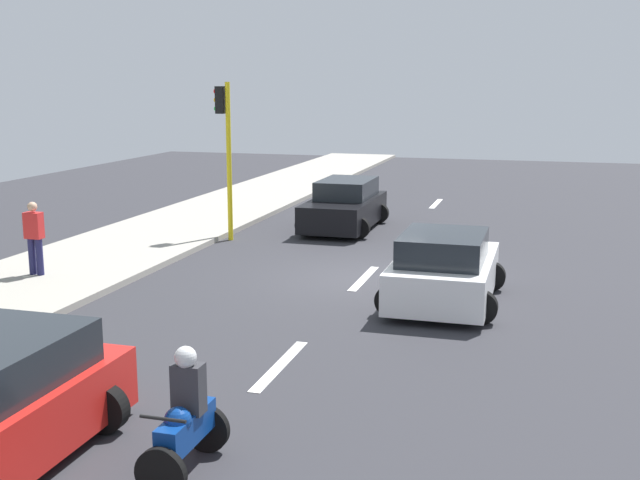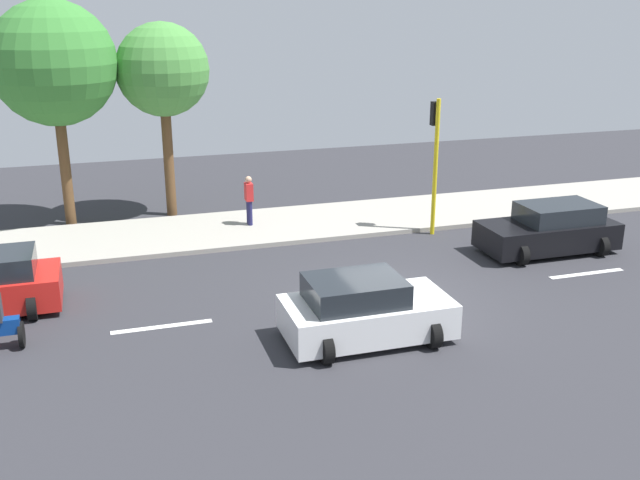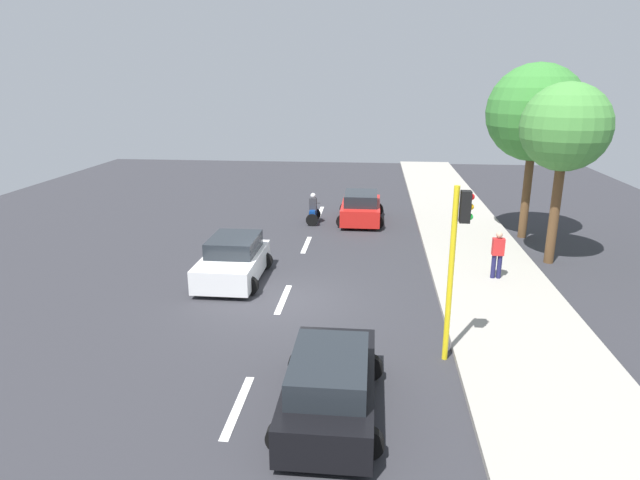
% 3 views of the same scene
% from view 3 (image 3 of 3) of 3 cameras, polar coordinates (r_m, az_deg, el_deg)
% --- Properties ---
extents(ground_plane, '(40.00, 60.00, 0.10)m').
position_cam_3_polar(ground_plane, '(17.65, -3.90, -6.43)').
color(ground_plane, '#2D2D33').
extents(sidewalk, '(4.00, 60.00, 0.15)m').
position_cam_3_polar(sidewalk, '(17.88, 18.97, -6.62)').
color(sidewalk, '#9E998E').
rests_on(sidewalk, ground).
extents(lane_stripe_north, '(0.20, 2.40, 0.01)m').
position_cam_3_polar(lane_stripe_north, '(12.45, -8.67, -17.01)').
color(lane_stripe_north, white).
rests_on(lane_stripe_north, ground).
extents(lane_stripe_mid, '(0.20, 2.40, 0.01)m').
position_cam_3_polar(lane_stripe_mid, '(17.63, -3.90, -6.26)').
color(lane_stripe_mid, white).
rests_on(lane_stripe_mid, ground).
extents(lane_stripe_south, '(0.20, 2.40, 0.01)m').
position_cam_3_polar(lane_stripe_south, '(23.21, -1.46, -0.51)').
color(lane_stripe_south, white).
rests_on(lane_stripe_south, ground).
extents(lane_stripe_far_south, '(0.20, 2.40, 0.01)m').
position_cam_3_polar(lane_stripe_far_south, '(28.96, 0.03, 2.99)').
color(lane_stripe_far_south, white).
rests_on(lane_stripe_far_south, ground).
extents(car_red, '(2.29, 3.99, 1.52)m').
position_cam_3_polar(car_red, '(26.93, 4.35, 3.43)').
color(car_red, red).
rests_on(car_red, ground).
extents(car_white, '(2.36, 3.82, 1.52)m').
position_cam_3_polar(car_white, '(19.27, -9.18, -2.18)').
color(car_white, white).
rests_on(car_white, ground).
extents(car_black, '(2.26, 4.21, 1.52)m').
position_cam_3_polar(car_black, '(11.72, 1.09, -15.06)').
color(car_black, black).
rests_on(car_black, ground).
extents(motorcycle, '(0.60, 1.30, 1.53)m').
position_cam_3_polar(motorcycle, '(26.58, -0.72, 3.15)').
color(motorcycle, black).
rests_on(motorcycle, ground).
extents(pedestrian_near_signal, '(0.40, 0.24, 1.69)m').
position_cam_3_polar(pedestrian_near_signal, '(19.69, 18.29, -1.35)').
color(pedestrian_near_signal, '#1E1E4C').
rests_on(pedestrian_near_signal, sidewalk).
extents(traffic_light_corner, '(0.49, 0.24, 4.50)m').
position_cam_3_polar(traffic_light_corner, '(13.34, 14.26, -1.03)').
color(traffic_light_corner, yellow).
rests_on(traffic_light_corner, ground).
extents(street_tree_center, '(3.21, 3.21, 6.80)m').
position_cam_3_polar(street_tree_center, '(21.84, 24.55, 10.71)').
color(street_tree_center, brown).
rests_on(street_tree_center, ground).
extents(street_tree_north, '(4.10, 4.10, 7.56)m').
position_cam_3_polar(street_tree_north, '(25.13, 21.84, 12.37)').
color(street_tree_north, brown).
rests_on(street_tree_north, ground).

